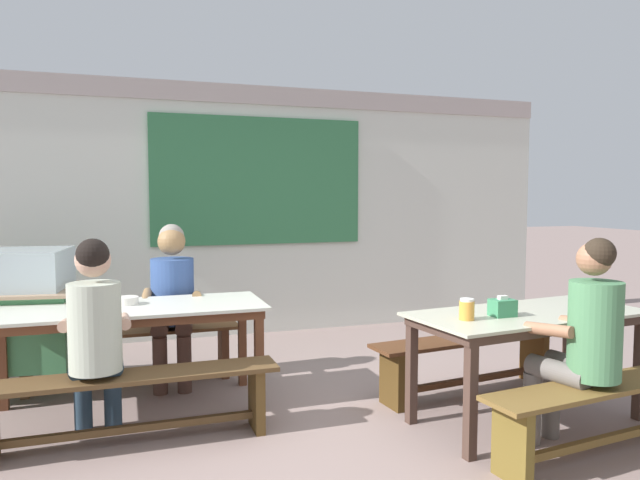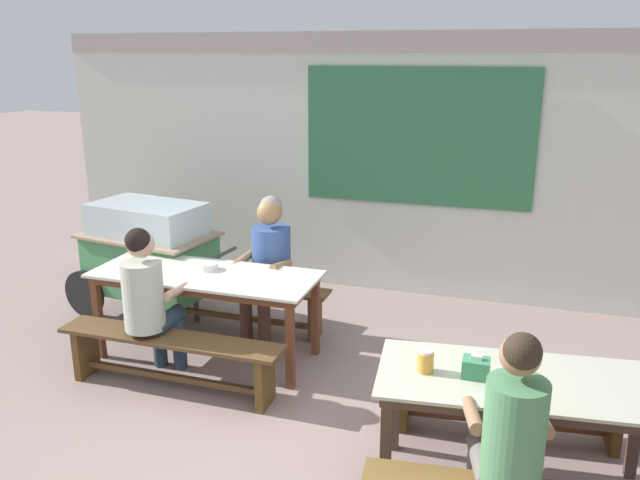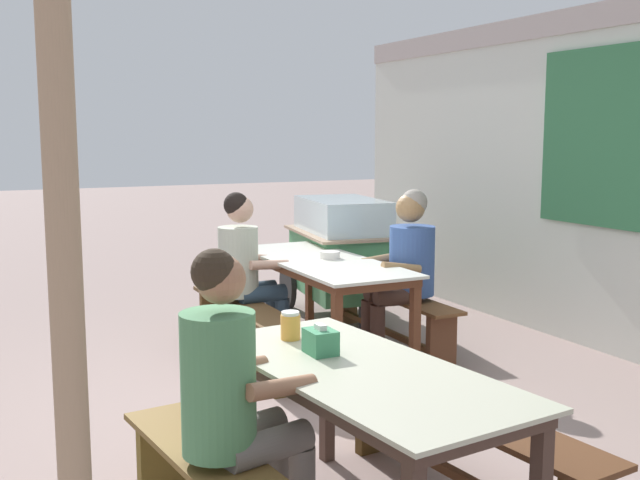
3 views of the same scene
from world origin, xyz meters
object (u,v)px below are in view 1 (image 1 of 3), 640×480
(condiment_jar, at_px, (467,309))
(bench_far_front, at_px, (132,396))
(dining_table_far, at_px, (129,317))
(bench_near_front, at_px, (604,407))
(person_center_facing, at_px, (172,293))
(dining_table_near, at_px, (528,323))
(soup_bowl, at_px, (127,301))
(bench_far_back, at_px, (130,348))
(bench_near_back, at_px, (468,355))
(person_left_back_turned, at_px, (95,329))
(tissue_box, at_px, (502,308))
(person_near_front, at_px, (583,336))

(condiment_jar, bearing_deg, bench_far_front, 164.95)
(dining_table_far, xyz_separation_m, bench_near_front, (2.57, -1.64, -0.37))
(person_center_facing, xyz_separation_m, condiment_jar, (1.64, -1.67, 0.07))
(dining_table_near, distance_m, soup_bowl, 2.75)
(bench_far_back, distance_m, bench_near_back, 2.65)
(dining_table_far, distance_m, dining_table_near, 2.71)
(person_center_facing, height_order, person_left_back_turned, person_center_facing)
(dining_table_far, xyz_separation_m, person_left_back_turned, (-0.20, -0.53, 0.04))
(dining_table_far, relative_size, soup_bowl, 12.08)
(person_left_back_turned, xyz_separation_m, condiment_jar, (2.18, -0.60, 0.10))
(soup_bowl, bearing_deg, bench_far_front, -89.25)
(bench_near_front, bearing_deg, condiment_jar, 139.10)
(bench_near_front, distance_m, condiment_jar, 0.93)
(dining_table_far, height_order, person_left_back_turned, person_left_back_turned)
(dining_table_near, relative_size, condiment_jar, 12.46)
(person_center_facing, bearing_deg, dining_table_near, -36.29)
(tissue_box, bearing_deg, person_near_front, -66.65)
(person_near_front, xyz_separation_m, soup_bowl, (-2.47, 1.66, 0.06))
(dining_table_near, xyz_separation_m, tissue_box, (-0.25, -0.06, 0.13))
(soup_bowl, bearing_deg, dining_table_near, -24.17)
(bench_far_front, relative_size, person_left_back_turned, 1.40)
(bench_far_front, relative_size, condiment_jar, 13.33)
(dining_table_far, height_order, person_near_front, person_near_front)
(bench_far_back, distance_m, bench_far_front, 1.20)
(person_left_back_turned, height_order, soup_bowl, person_left_back_turned)
(bench_far_back, bearing_deg, condiment_jar, -41.18)
(dining_table_far, height_order, person_center_facing, person_center_facing)
(person_left_back_turned, distance_m, soup_bowl, 0.64)
(bench_far_back, relative_size, tissue_box, 11.71)
(bench_far_front, xyz_separation_m, person_near_front, (2.46, -0.98, 0.41))
(dining_table_far, height_order, bench_near_front, dining_table_far)
(bench_far_back, xyz_separation_m, person_near_front, (2.46, -2.18, 0.41))
(bench_near_back, bearing_deg, bench_near_front, -83.67)
(dining_table_far, distance_m, bench_far_back, 0.71)
(bench_near_back, relative_size, bench_near_front, 0.99)
(dining_table_near, xyz_separation_m, condiment_jar, (-0.52, -0.08, 0.14))
(dining_table_near, relative_size, person_left_back_turned, 1.31)
(dining_table_far, xyz_separation_m, person_center_facing, (0.34, 0.54, 0.06))
(person_left_back_turned, bearing_deg, bench_near_back, 1.73)
(soup_bowl, bearing_deg, person_center_facing, 53.35)
(person_left_back_turned, bearing_deg, person_center_facing, 63.59)
(bench_near_back, xyz_separation_m, bench_near_front, (0.13, -1.19, 0.00))
(dining_table_far, bearing_deg, bench_near_front, -32.60)
(dining_table_far, distance_m, bench_near_front, 3.07)
(bench_far_front, bearing_deg, dining_table_far, 89.98)
(bench_near_back, bearing_deg, dining_table_far, 169.50)
(dining_table_near, xyz_separation_m, person_near_front, (-0.04, -0.53, 0.04))
(condiment_jar, bearing_deg, bench_far_back, 138.82)
(person_center_facing, bearing_deg, bench_near_front, -44.40)
(tissue_box, bearing_deg, bench_near_front, -59.50)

